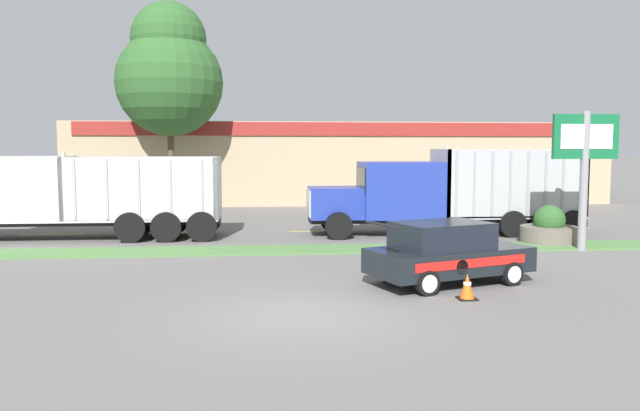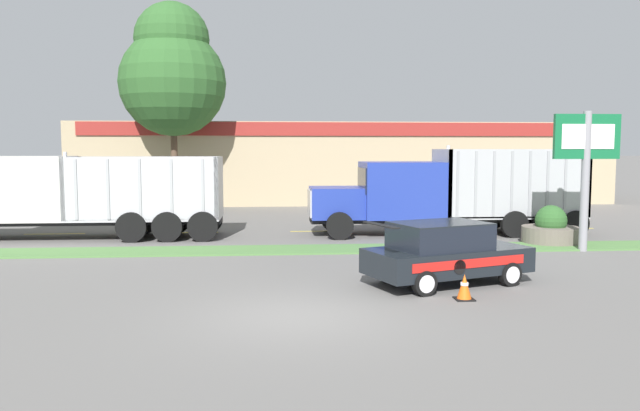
{
  "view_description": "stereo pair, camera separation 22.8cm",
  "coord_description": "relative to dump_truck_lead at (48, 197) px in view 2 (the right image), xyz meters",
  "views": [
    {
      "loc": [
        -0.73,
        -12.6,
        3.44
      ],
      "look_at": [
        1.14,
        8.03,
        1.56
      ],
      "focal_mm": 35.0,
      "sensor_mm": 36.0,
      "label": 1
    },
    {
      "loc": [
        -0.5,
        -12.62,
        3.44
      ],
      "look_at": [
        1.14,
        8.03,
        1.56
      ],
      "focal_mm": 35.0,
      "sensor_mm": 36.0,
      "label": 2
    }
  ],
  "objects": [
    {
      "name": "ground_plane",
      "position": [
        9.02,
        -11.89,
        -1.62
      ],
      "size": [
        600.0,
        600.0,
        0.0
      ],
      "primitive_type": "plane",
      "color": "slate"
    },
    {
      "name": "grass_verge",
      "position": [
        9.02,
        -3.52,
        -1.59
      ],
      "size": [
        120.0,
        1.86,
        0.06
      ],
      "primitive_type": "cube",
      "color": "#517F42",
      "rests_on": "ground_plane"
    },
    {
      "name": "centre_line_3",
      "position": [
        -0.27,
        1.41,
        -1.62
      ],
      "size": [
        2.4,
        0.14,
        0.01
      ],
      "primitive_type": "cube",
      "color": "yellow",
      "rests_on": "ground_plane"
    },
    {
      "name": "centre_line_4",
      "position": [
        5.13,
        1.41,
        -1.62
      ],
      "size": [
        2.4,
        0.14,
        0.01
      ],
      "primitive_type": "cube",
      "color": "yellow",
      "rests_on": "ground_plane"
    },
    {
      "name": "centre_line_5",
      "position": [
        10.53,
        1.41,
        -1.62
      ],
      "size": [
        2.4,
        0.14,
        0.01
      ],
      "primitive_type": "cube",
      "color": "yellow",
      "rests_on": "ground_plane"
    },
    {
      "name": "centre_line_6",
      "position": [
        15.93,
        1.41,
        -1.62
      ],
      "size": [
        2.4,
        0.14,
        0.01
      ],
      "primitive_type": "cube",
      "color": "yellow",
      "rests_on": "ground_plane"
    },
    {
      "name": "centre_line_7",
      "position": [
        21.33,
        1.41,
        -1.62
      ],
      "size": [
        2.4,
        0.14,
        0.01
      ],
      "primitive_type": "cube",
      "color": "yellow",
      "rests_on": "ground_plane"
    },
    {
      "name": "dump_truck_lead",
      "position": [
        0.0,
        0.0,
        0.0
      ],
      "size": [
        11.55,
        2.62,
        3.34
      ],
      "color": "black",
      "rests_on": "ground_plane"
    },
    {
      "name": "dump_truck_mid",
      "position": [
        14.79,
        0.16,
        -0.05
      ],
      "size": [
        11.01,
        2.8,
        3.59
      ],
      "color": "black",
      "rests_on": "ground_plane"
    },
    {
      "name": "rally_car",
      "position": [
        12.93,
        -9.13,
        -0.8
      ],
      "size": [
        4.52,
        3.14,
        1.63
      ],
      "color": "black",
      "rests_on": "ground_plane"
    },
    {
      "name": "store_sign_post",
      "position": [
        19.05,
        -4.39,
        1.65
      ],
      "size": [
        2.26,
        0.28,
        4.71
      ],
      "color": "gray",
      "rests_on": "ground_plane"
    },
    {
      "name": "stone_planter",
      "position": [
        18.68,
        -2.74,
        -1.12
      ],
      "size": [
        2.04,
        2.04,
        1.42
      ],
      "color": "#6B6056",
      "rests_on": "ground_plane"
    },
    {
      "name": "traffic_cone",
      "position": [
        12.93,
        -10.78,
        -1.33
      ],
      "size": [
        0.43,
        0.43,
        0.59
      ],
      "color": "black",
      "rests_on": "ground_plane"
    },
    {
      "name": "store_building_backdrop",
      "position": [
        13.23,
        18.78,
        0.93
      ],
      "size": [
        33.56,
        12.1,
        5.09
      ],
      "color": "tan",
      "rests_on": "ground_plane"
    },
    {
      "name": "tree_behind_right",
      "position": [
        3.15,
        11.05,
        6.06
      ],
      "size": [
        5.89,
        5.89,
        11.51
      ],
      "color": "brown",
      "rests_on": "ground_plane"
    }
  ]
}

